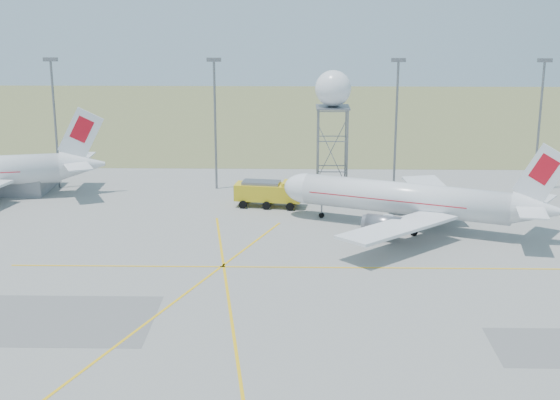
{
  "coord_description": "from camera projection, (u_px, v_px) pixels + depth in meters",
  "views": [
    {
      "loc": [
        2.49,
        -53.46,
        30.64
      ],
      "look_at": [
        0.59,
        40.0,
        5.22
      ],
      "focal_mm": 50.0,
      "sensor_mm": 36.0,
      "label": 1
    }
  ],
  "objects": [
    {
      "name": "fire_truck",
      "position": [
        270.0,
        194.0,
        112.79
      ],
      "size": [
        10.02,
        4.99,
        3.86
      ],
      "rotation": [
        0.0,
        0.0,
        -0.15
      ],
      "color": "gold",
      "rests_on": "ground"
    },
    {
      "name": "airliner_main",
      "position": [
        409.0,
        200.0,
        102.08
      ],
      "size": [
        35.94,
        33.69,
        12.68
      ],
      "rotation": [
        0.0,
        0.0,
        2.76
      ],
      "color": "silver",
      "rests_on": "ground"
    },
    {
      "name": "mast_c",
      "position": [
        396.0,
        113.0,
        119.82
      ],
      "size": [
        2.2,
        0.5,
        20.5
      ],
      "color": "slate",
      "rests_on": "ground"
    },
    {
      "name": "mast_b",
      "position": [
        215.0,
        113.0,
        120.37
      ],
      "size": [
        2.2,
        0.5,
        20.5
      ],
      "color": "slate",
      "rests_on": "ground"
    },
    {
      "name": "mast_a",
      "position": [
        54.0,
        112.0,
        120.86
      ],
      "size": [
        2.2,
        0.5,
        20.5
      ],
      "color": "slate",
      "rests_on": "ground"
    },
    {
      "name": "radar_tower",
      "position": [
        332.0,
        128.0,
        115.07
      ],
      "size": [
        5.31,
        5.31,
        19.22
      ],
      "color": "slate",
      "rests_on": "ground"
    },
    {
      "name": "grass_strip",
      "position": [
        286.0,
        115.0,
        194.73
      ],
      "size": [
        400.0,
        120.0,
        0.03
      ],
      "primitive_type": "cube",
      "color": "#5E6839",
      "rests_on": "ground"
    },
    {
      "name": "mast_d",
      "position": [
        540.0,
        114.0,
        119.39
      ],
      "size": [
        2.2,
        0.5,
        20.5
      ],
      "color": "slate",
      "rests_on": "ground"
    }
  ]
}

